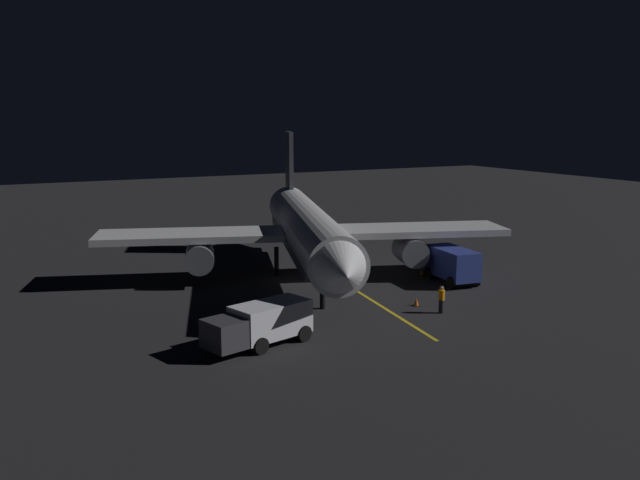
{
  "coord_description": "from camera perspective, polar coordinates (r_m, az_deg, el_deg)",
  "views": [
    {
      "loc": [
        22.42,
        44.97,
        12.25
      ],
      "look_at": [
        0.0,
        2.0,
        3.5
      ],
      "focal_mm": 38.91,
      "sensor_mm": 36.0,
      "label": 1
    }
  ],
  "objects": [
    {
      "name": "ground_plane",
      "position": [
        51.74,
        -1.03,
        -3.58
      ],
      "size": [
        180.0,
        180.0,
        0.2
      ],
      "primitive_type": "cube",
      "color": "black"
    },
    {
      "name": "apron_guide_stripe",
      "position": [
        49.19,
        3.04,
        -4.2
      ],
      "size": [
        3.62,
        23.24,
        0.01
      ],
      "primitive_type": "cube",
      "rotation": [
        0.0,
        0.0,
        -0.14
      ],
      "color": "gold",
      "rests_on": "ground_plane"
    },
    {
      "name": "airliner",
      "position": [
        51.51,
        -1.12,
        0.82
      ],
      "size": [
        30.63,
        32.07,
        10.8
      ],
      "color": "white",
      "rests_on": "ground_plane"
    },
    {
      "name": "baggage_truck",
      "position": [
        37.54,
        -4.83,
        -6.94
      ],
      "size": [
        6.45,
        3.68,
        2.27
      ],
      "color": "silver",
      "rests_on": "ground_plane"
    },
    {
      "name": "catering_truck",
      "position": [
        52.69,
        10.48,
        -1.91
      ],
      "size": [
        2.96,
        6.76,
        2.55
      ],
      "color": "navy",
      "rests_on": "ground_plane"
    },
    {
      "name": "ground_crew_worker",
      "position": [
        44.17,
        9.95,
        -4.83
      ],
      "size": [
        0.4,
        0.4,
        1.74
      ],
      "color": "black",
      "rests_on": "ground_plane"
    },
    {
      "name": "traffic_cone_near_left",
      "position": [
        45.72,
        7.92,
        -5.08
      ],
      "size": [
        0.5,
        0.5,
        0.55
      ],
      "color": "#EA590F",
      "rests_on": "ground_plane"
    },
    {
      "name": "traffic_cone_near_right",
      "position": [
        54.48,
        8.39,
        -2.6
      ],
      "size": [
        0.5,
        0.5,
        0.55
      ],
      "color": "#EA590F",
      "rests_on": "ground_plane"
    }
  ]
}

